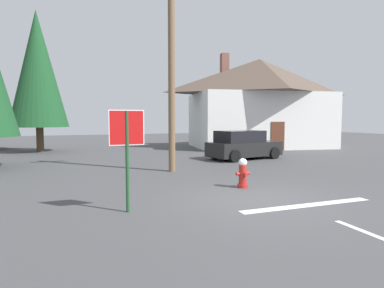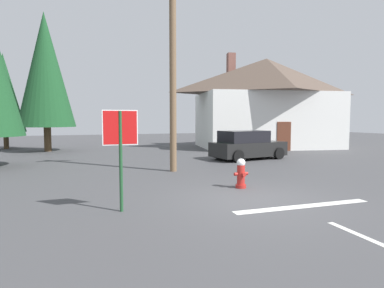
{
  "view_description": "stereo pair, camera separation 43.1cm",
  "coord_description": "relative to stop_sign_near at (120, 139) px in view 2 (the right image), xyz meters",
  "views": [
    {
      "loc": [
        -5.02,
        -7.4,
        2.17
      ],
      "look_at": [
        -0.39,
        3.7,
        1.26
      ],
      "focal_mm": 30.43,
      "sensor_mm": 36.0,
      "label": 1
    },
    {
      "loc": [
        -4.62,
        -7.56,
        2.17
      ],
      "look_at": [
        -0.39,
        3.7,
        1.26
      ],
      "focal_mm": 30.43,
      "sensor_mm": 36.0,
      "label": 2
    }
  ],
  "objects": [
    {
      "name": "ground_plane",
      "position": [
        3.52,
        -0.09,
        -1.77
      ],
      "size": [
        80.0,
        80.0,
        0.1
      ],
      "primitive_type": "cube",
      "color": "#424244"
    },
    {
      "name": "pine_tree_short_left",
      "position": [
        -2.52,
        16.31,
        3.72
      ],
      "size": [
        3.7,
        3.7,
        9.25
      ],
      "color": "#4C3823",
      "rests_on": "ground"
    },
    {
      "name": "fire_hydrant",
      "position": [
        3.93,
        1.33,
        -1.26
      ],
      "size": [
        0.47,
        0.4,
        0.94
      ],
      "color": "#AD231E",
      "rests_on": "ground"
    },
    {
      "name": "utility_pole",
      "position": [
        2.92,
        5.26,
        2.36
      ],
      "size": [
        1.6,
        0.28,
        7.81
      ],
      "color": "brown",
      "rests_on": "ground"
    },
    {
      "name": "lane_stop_bar",
      "position": [
        4.33,
        -1.16,
        -1.72
      ],
      "size": [
        3.83,
        0.44,
        0.01
      ],
      "primitive_type": "cube",
      "rotation": [
        0.0,
        0.0,
        -0.04
      ],
      "color": "silver",
      "rests_on": "ground"
    },
    {
      "name": "house",
      "position": [
        13.24,
        14.13,
        1.83
      ],
      "size": [
        11.9,
        8.82,
        7.38
      ],
      "color": "silver",
      "rests_on": "ground"
    },
    {
      "name": "stop_sign_near",
      "position": [
        0.0,
        0.0,
        0.0
      ],
      "size": [
        0.82,
        0.08,
        2.39
      ],
      "color": "#1E4C28",
      "rests_on": "ground"
    },
    {
      "name": "pine_tree_tall_left",
      "position": [
        -5.5,
        19.5,
        2.36
      ],
      "size": [
        2.78,
        2.78,
        6.94
      ],
      "color": "#4C3823",
      "rests_on": "ground"
    },
    {
      "name": "parked_car",
      "position": [
        7.93,
        7.81,
        -0.97
      ],
      "size": [
        4.31,
        2.49,
        1.56
      ],
      "color": "black",
      "rests_on": "ground"
    }
  ]
}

